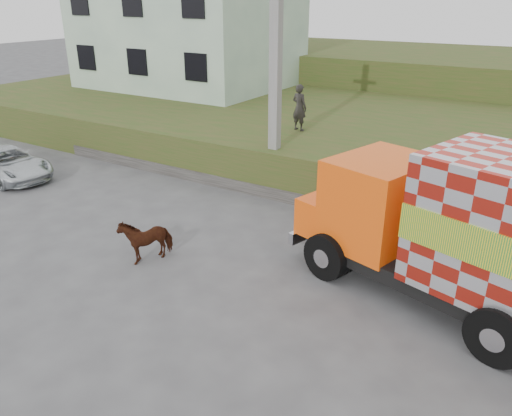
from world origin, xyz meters
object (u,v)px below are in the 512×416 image
Objects in this scene: utility_pole at (276,65)px; pedestrian at (299,107)px; suv at (7,163)px; cargo_truck at (493,239)px; cow at (146,238)px.

utility_pole is 3.08m from pedestrian.
utility_pole reaches higher than suv.
cargo_truck is 2.05× the size of suv.
cow is 8.52m from suv.
cow is at bearing -94.49° from utility_pole.
utility_pole reaches higher than cargo_truck.
utility_pole is at bearing 112.37° from pedestrian.
utility_pole is 1.01× the size of cargo_truck.
utility_pole is 8.30m from cargo_truck.
pedestrian is (8.35, 6.21, 1.78)m from suv.
cow is (-0.43, -5.53, -3.54)m from utility_pole.
suv is (-8.33, 1.82, 0.01)m from cow.
pedestrian reaches higher than suv.
suv is 2.36× the size of pedestrian.
pedestrian is at bearing 99.41° from utility_pole.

